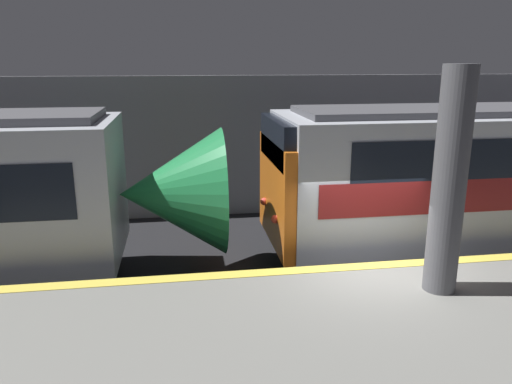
% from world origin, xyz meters
% --- Properties ---
extents(ground_plane, '(120.00, 120.00, 0.00)m').
position_xyz_m(ground_plane, '(0.00, 0.00, 0.00)').
color(ground_plane, black).
extents(platform, '(40.00, 3.79, 1.06)m').
position_xyz_m(platform, '(0.00, -1.89, 0.53)').
color(platform, slate).
rests_on(platform, ground).
extents(station_rear_barrier, '(50.00, 0.15, 4.31)m').
position_xyz_m(station_rear_barrier, '(0.00, 6.84, 2.15)').
color(station_rear_barrier, '#939399').
rests_on(station_rear_barrier, ground).
extents(support_pillar_near, '(0.53, 0.53, 3.67)m').
position_xyz_m(support_pillar_near, '(0.67, -1.23, 2.88)').
color(support_pillar_near, '#56565B').
rests_on(support_pillar_near, platform).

